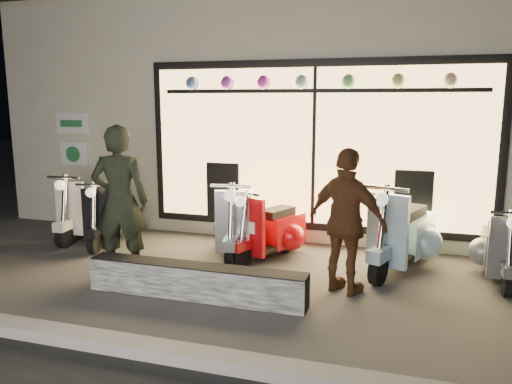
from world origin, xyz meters
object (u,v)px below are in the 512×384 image
scooter_silver (240,224)px  woman (347,222)px  scooter_red (275,229)px  graffiti_barrier (196,281)px  man (120,201)px

scooter_silver → woman: 2.10m
scooter_red → graffiti_barrier: bearing=-81.7°
scooter_silver → scooter_red: (0.55, -0.04, -0.04)m
graffiti_barrier → scooter_silver: scooter_silver is taller
scooter_red → man: 2.24m
man → woman: size_ratio=1.14×
graffiti_barrier → scooter_silver: (-0.09, 1.83, 0.24)m
woman → scooter_silver: bearing=-9.3°
scooter_silver → scooter_red: bearing=-14.8°
scooter_silver → scooter_red: size_ratio=1.12×
scooter_silver → scooter_red: scooter_silver is taller
man → woman: (2.86, 0.24, -0.12)m
scooter_silver → man: bearing=-140.2°
man → scooter_silver: bearing=-146.3°
graffiti_barrier → man: (-1.24, 0.45, 0.78)m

